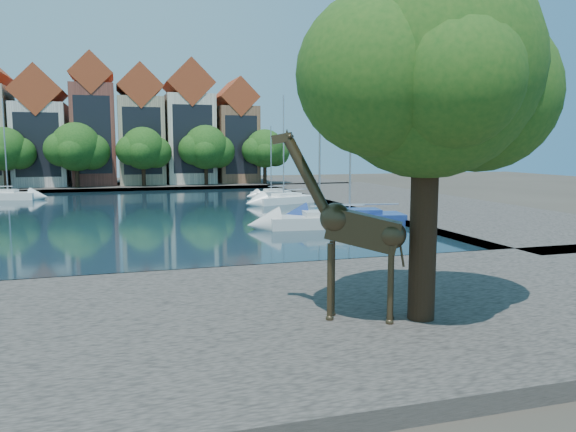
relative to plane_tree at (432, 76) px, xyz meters
name	(u,v)px	position (x,y,z in m)	size (l,w,h in m)	color
ground	(150,283)	(-7.62, 9.01, -7.67)	(160.00, 160.00, 0.00)	#38332B
water_basin	(134,214)	(-7.62, 33.01, -7.63)	(38.00, 50.00, 0.08)	black
near_quay	(162,329)	(-7.62, 2.01, -7.42)	(50.00, 14.00, 0.50)	#544F49
far_quay	(127,185)	(-7.62, 65.01, -7.42)	(60.00, 16.00, 0.50)	#544F49
right_quay	(406,203)	(17.38, 33.01, -7.42)	(14.00, 52.00, 0.50)	#544F49
plane_tree	(432,76)	(0.00, 0.00, 0.00)	(8.32, 6.40, 10.62)	#332114
townhouse_west_inner	(41,132)	(-18.12, 64.99, -0.32)	(6.43, 9.18, 15.15)	silver
townhouse_center	(94,125)	(-11.62, 64.99, 0.69)	(5.44, 9.18, 16.93)	brown
townhouse_east_inner	(141,130)	(-5.62, 64.99, 0.06)	(5.94, 9.18, 15.79)	tan
townhouse_east_mid	(189,128)	(0.88, 64.99, 0.43)	(6.43, 9.18, 16.65)	beige
townhouse_east_end	(235,135)	(7.38, 64.99, -0.56)	(5.44, 9.18, 14.43)	brown
far_tree_west	(5,150)	(-21.52, 59.50, -2.60)	(6.76, 5.20, 7.36)	#332114
far_tree_mid_west	(77,149)	(-13.51, 59.50, -2.38)	(7.80, 6.00, 8.00)	#332114
far_tree_mid_east	(144,150)	(-5.52, 59.50, -2.54)	(7.02, 5.40, 7.52)	#332114
far_tree_east	(207,149)	(2.49, 59.50, -2.43)	(7.54, 5.80, 7.84)	#332114
far_tree_far_east	(265,150)	(10.48, 59.50, -2.60)	(6.76, 5.20, 7.36)	#332114
giraffe_statue	(353,229)	(-2.12, 0.59, -4.43)	(3.61, 2.23, 5.59)	#382D1C
sailboat_left_e	(8,194)	(-19.79, 49.49, -7.00)	(5.84, 3.09, 10.35)	silver
sailboat_right_a	(319,219)	(4.38, 21.34, -6.97)	(7.13, 3.09, 11.00)	beige
sailboat_right_b	(349,216)	(6.99, 22.19, -7.00)	(8.02, 4.03, 12.43)	navy
sailboat_right_c	(284,198)	(6.55, 37.40, -7.05)	(6.36, 4.01, 10.34)	white
sailboat_right_d	(271,193)	(7.13, 44.21, -7.10)	(4.64, 2.89, 7.67)	silver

